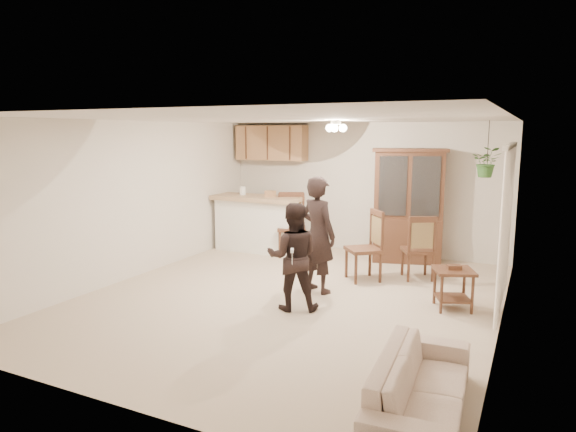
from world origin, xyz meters
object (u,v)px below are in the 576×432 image
at_px(sofa, 421,374).
at_px(side_table, 453,288).
at_px(chair_bar, 291,238).
at_px(child, 293,259).
at_px(chair_hutch_left, 363,261).
at_px(china_hutch, 408,206).
at_px(adult, 318,231).
at_px(chair_hutch_right, 417,261).

height_order(sofa, side_table, sofa).
distance_m(side_table, chair_bar, 3.66).
height_order(child, chair_hutch_left, child).
distance_m(china_hutch, chair_hutch_left, 1.68).
relative_size(adult, side_table, 2.81).
bearing_deg(sofa, chair_hutch_right, 8.61).
xyz_separation_m(china_hutch, chair_hutch_right, (0.42, -1.03, -0.71)).
relative_size(side_table, chair_hutch_left, 0.58).
height_order(china_hutch, chair_bar, china_hutch).
distance_m(adult, side_table, 2.00).
height_order(china_hutch, side_table, china_hutch).
bearing_deg(side_table, adult, -177.50).
bearing_deg(side_table, chair_bar, 151.43).
height_order(sofa, adult, adult).
height_order(side_table, chair_bar, chair_bar).
bearing_deg(adult, chair_hutch_right, -108.14).
bearing_deg(china_hutch, child, -118.60).
relative_size(side_table, chair_bar, 0.54).
height_order(sofa, chair_hutch_right, chair_hutch_right).
relative_size(side_table, chair_hutch_right, 0.62).
bearing_deg(sofa, chair_hutch_left, 20.83).
relative_size(adult, chair_hutch_left, 1.62).
height_order(adult, child, adult).
height_order(adult, chair_hutch_right, adult).
distance_m(child, chair_bar, 3.01).
bearing_deg(chair_hutch_left, child, -54.23).
xyz_separation_m(china_hutch, side_table, (1.15, -2.26, -0.73)).
distance_m(sofa, chair_hutch_left, 3.94).
bearing_deg(chair_bar, chair_hutch_left, -55.65).
relative_size(chair_hutch_left, chair_hutch_right, 1.07).
relative_size(china_hutch, chair_bar, 1.72).
xyz_separation_m(side_table, chair_bar, (-3.21, 1.75, 0.05)).
bearing_deg(side_table, china_hutch, 116.95).
relative_size(chair_bar, chair_hutch_left, 1.06).
xyz_separation_m(adult, china_hutch, (0.75, 2.34, 0.11)).
bearing_deg(child, chair_bar, -87.73).
height_order(china_hutch, chair_hutch_right, china_hutch).
relative_size(sofa, chair_bar, 1.58).
bearing_deg(chair_bar, china_hutch, -12.21).
distance_m(sofa, adult, 3.46).
distance_m(child, side_table, 2.16).
height_order(adult, china_hutch, china_hutch).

